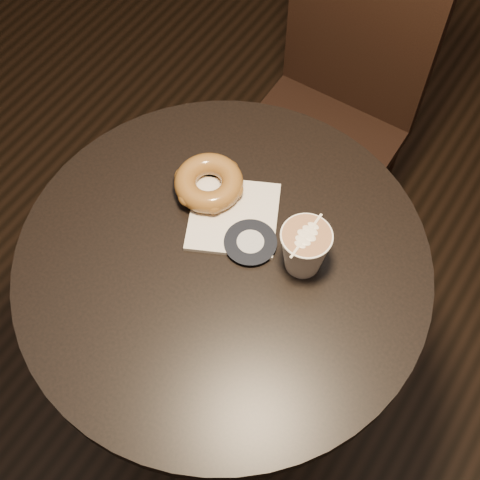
% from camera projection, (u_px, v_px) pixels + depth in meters
% --- Properties ---
extents(cafe_table, '(0.70, 0.70, 0.75)m').
position_uv_depth(cafe_table, '(225.00, 309.00, 1.28)').
color(cafe_table, black).
rests_on(cafe_table, ground).
extents(chair, '(0.37, 0.37, 0.92)m').
position_uv_depth(chair, '(336.00, 96.00, 1.61)').
color(chair, black).
rests_on(chair, ground).
extents(pastry_bag, '(0.20, 0.20, 0.01)m').
position_uv_depth(pastry_bag, '(234.00, 216.00, 1.15)').
color(pastry_bag, silver).
rests_on(pastry_bag, cafe_table).
extents(doughnut, '(0.12, 0.12, 0.04)m').
position_uv_depth(doughnut, '(209.00, 183.00, 1.16)').
color(doughnut, brown).
rests_on(doughnut, pastry_bag).
extents(latte_cup, '(0.08, 0.08, 0.09)m').
position_uv_depth(latte_cup, '(304.00, 250.00, 1.07)').
color(latte_cup, white).
rests_on(latte_cup, cafe_table).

